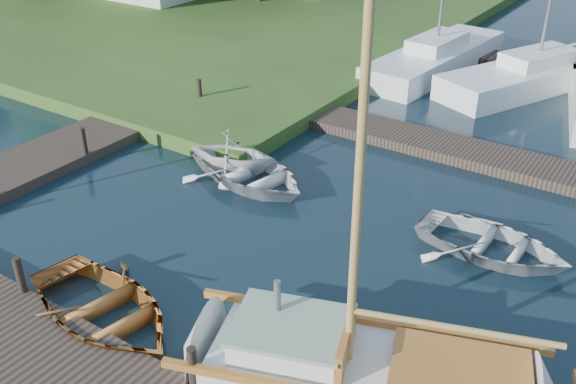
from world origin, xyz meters
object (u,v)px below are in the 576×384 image
Objects in this scene: mooring_post_1 at (20,275)px; dinghy at (102,305)px; marina_boat_1 at (537,72)px; marina_boat_0 at (436,56)px; tender_b at (232,150)px; tender_c at (493,241)px; mooring_post_5 at (200,91)px; sailboat at (369,377)px; mooring_post_2 at (193,367)px; tender_a at (249,170)px; mooring_post_4 at (84,141)px.

mooring_post_1 is 1.82m from dinghy.
marina_boat_1 is (4.91, 18.78, -0.13)m from mooring_post_1.
marina_boat_1 reaches higher than marina_boat_0.
tender_c is (7.35, 0.03, -0.31)m from tender_b.
marina_boat_0 is at bearing 59.85° from mooring_post_5.
sailboat is at bearing -66.18° from dinghy.
mooring_post_2 is 7.72m from tender_a.
mooring_post_2 is 8.35m from tender_b.
tender_c is 0.30× the size of marina_boat_0.
mooring_post_5 is 11.61m from tender_c.
marina_boat_0 is 3.92m from marina_boat_1.
sailboat is 2.59× the size of tender_a.
marina_boat_1 is (-2.28, 11.82, 0.22)m from tender_c.
tender_b is (-6.98, 5.19, 0.32)m from sailboat.
dinghy is 0.34× the size of marina_boat_0.
mooring_post_2 and mooring_post_5 have the same top height.
tender_b reaches higher than tender_a.
mooring_post_4 is 5.00m from mooring_post_5.
mooring_post_4 is 0.32× the size of tender_b.
mooring_post_1 is 4.50m from mooring_post_2.
tender_c is at bearing 66.93° from sailboat.
sailboat is 2.87× the size of tender_c.
sailboat is (10.82, -3.26, -0.36)m from mooring_post_4.
mooring_post_4 is at bearing 171.78° from marina_boat_1.
mooring_post_1 is 6.93m from tender_b.
mooring_post_5 is 11.10m from dinghy.
mooring_post_5 is 13.62m from sailboat.
sailboat is 0.86× the size of marina_boat_0.
tender_a is at bearing 84.72° from mooring_post_1.
marina_boat_1 reaches higher than mooring_post_4.
mooring_post_2 is 0.08× the size of sailboat.
sailboat is at bearing -155.52° from marina_boat_0.
mooring_post_2 is (4.50, 0.00, 0.00)m from mooring_post_1.
mooring_post_5 is at bearing 130.36° from mooring_post_2.
dinghy is 6.27m from tender_a.
mooring_post_4 is 4.30m from tender_b.
marina_boat_1 is at bearing 44.58° from mooring_post_5.
mooring_post_1 is 0.23× the size of tender_c.
marina_boat_0 is at bearing 86.93° from mooring_post_1.
tender_b is (-4.66, 6.93, -0.04)m from mooring_post_2.
sailboat is 17.85m from marina_boat_0.
mooring_post_2 and mooring_post_4 have the same top height.
mooring_post_1 is at bearing -169.99° from marina_boat_1.
mooring_post_1 reaches higher than tender_c.
tender_a is at bearing 94.26° from tender_c.
sailboat is at bearing -116.95° from tender_a.
mooring_post_1 is 6.70m from tender_a.
tender_a is at bearing 19.86° from mooring_post_4.
dinghy is 1.01× the size of tender_a.
marina_boat_0 reaches higher than mooring_post_2.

